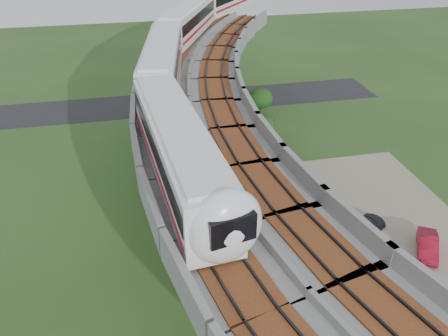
{
  "coord_description": "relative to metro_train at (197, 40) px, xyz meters",
  "views": [
    {
      "loc": [
        -3.83,
        -26.78,
        23.87
      ],
      "look_at": [
        1.74,
        -0.53,
        7.5
      ],
      "focal_mm": 35.0,
      "sensor_mm": 36.0,
      "label": 1
    }
  ],
  "objects": [
    {
      "name": "ground",
      "position": [
        -2.5,
        -15.89,
        -12.31
      ],
      "size": [
        160.0,
        160.0,
        0.0
      ],
      "primitive_type": "plane",
      "color": "#2B4E1F",
      "rests_on": "ground"
    },
    {
      "name": "dirt_lot",
      "position": [
        11.5,
        -17.89,
        -12.29
      ],
      "size": [
        18.0,
        26.0,
        0.04
      ],
      "primitive_type": "cube",
      "color": "gray",
      "rests_on": "ground"
    },
    {
      "name": "asphalt_road",
      "position": [
        -2.5,
        14.11,
        -12.29
      ],
      "size": [
        60.0,
        8.0,
        0.03
      ],
      "primitive_type": "cube",
      "color": "#232326",
      "rests_on": "ground"
    },
    {
      "name": "viaduct",
      "position": [
        1.34,
        -15.89,
        -3.26
      ],
      "size": [
        19.58,
        73.98,
        11.4
      ],
      "color": "#99968E",
      "rests_on": "ground"
    },
    {
      "name": "metro_train",
      "position": [
        0.0,
        0.0,
        0.0
      ],
      "size": [
        20.46,
        59.05,
        3.64
      ],
      "color": "white",
      "rests_on": "ground"
    },
    {
      "name": "fence",
      "position": [
        7.25,
        -15.89,
        -11.56
      ],
      "size": [
        3.87,
        38.73,
        1.5
      ],
      "color": "#2D382D",
      "rests_on": "ground"
    },
    {
      "name": "tree_0",
      "position": [
        9.22,
        7.75,
        -9.97
      ],
      "size": [
        3.09,
        3.09,
        3.65
      ],
      "color": "#382314",
      "rests_on": "ground"
    },
    {
      "name": "tree_1",
      "position": [
        7.23,
        0.29,
        -10.21
      ],
      "size": [
        2.92,
        2.92,
        3.35
      ],
      "color": "#382314",
      "rests_on": "ground"
    },
    {
      "name": "tree_2",
      "position": [
        4.49,
        -5.61,
        -9.82
      ],
      "size": [
        2.5,
        2.5,
        3.56
      ],
      "color": "#382314",
      "rests_on": "ground"
    },
    {
      "name": "tree_3",
      "position": [
        4.18,
        -11.21,
        -10.11
      ],
      "size": [
        2.08,
        2.08,
        3.09
      ],
      "color": "#382314",
      "rests_on": "ground"
    },
    {
      "name": "tree_4",
      "position": [
        4.57,
        -18.03,
        -10.4
      ],
      "size": [
        2.34,
        2.34,
        2.91
      ],
      "color": "#382314",
      "rests_on": "ground"
    },
    {
      "name": "tree_5",
      "position": [
        4.22,
        -23.06,
        -10.2
      ],
      "size": [
        2.9,
        2.9,
        3.34
      ],
      "color": "#382314",
      "rests_on": "ground"
    },
    {
      "name": "car_white",
      "position": [
        9.16,
        -24.28,
        -11.6
      ],
      "size": [
        3.12,
        4.23,
        1.34
      ],
      "primitive_type": "imported",
      "rotation": [
        0.0,
        0.0,
        0.44
      ],
      "color": "silver",
      "rests_on": "dirt_lot"
    },
    {
      "name": "car_red",
      "position": [
        14.86,
        -20.37,
        -11.6
      ],
      "size": [
        3.32,
        4.23,
        1.34
      ],
      "primitive_type": "imported",
      "rotation": [
        0.0,
        0.0,
        -0.54
      ],
      "color": "maroon",
      "rests_on": "dirt_lot"
    },
    {
      "name": "car_dark",
      "position": [
        11.11,
        -16.96,
        -11.61
      ],
      "size": [
        4.91,
        3.45,
        1.32
      ],
      "primitive_type": "imported",
      "rotation": [
        0.0,
        0.0,
        1.96
      ],
      "color": "black",
      "rests_on": "dirt_lot"
    }
  ]
}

